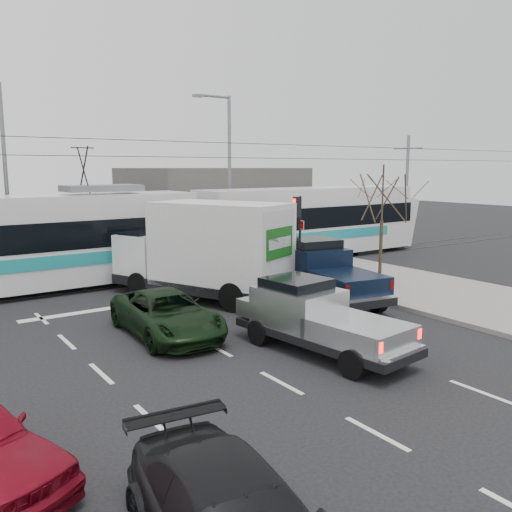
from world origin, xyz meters
TOP-DOWN VIEW (x-y plane):
  - ground at (0.00, 0.00)m, footprint 120.00×120.00m
  - sidewalk_right at (9.00, 0.00)m, footprint 6.00×60.00m
  - rails at (0.00, 10.00)m, footprint 60.00×1.60m
  - building_right at (12.00, 24.00)m, footprint 12.00×10.00m
  - bare_tree at (7.60, 2.50)m, footprint 2.40×2.40m
  - traffic_signal at (6.47, 6.50)m, footprint 0.44×0.44m
  - street_lamp_near at (7.31, 14.00)m, footprint 2.38×0.25m
  - street_lamp_far at (-4.19, 16.00)m, footprint 2.38×0.25m
  - catenary at (0.00, 10.00)m, footprint 60.00×0.20m
  - tram at (3.15, 10.38)m, footprint 28.64×3.41m
  - silver_pickup at (0.47, -1.64)m, footprint 2.43×5.51m
  - box_truck at (1.03, 5.31)m, footprint 5.33×7.89m
  - navy_pickup at (4.34, 2.36)m, footprint 2.90×5.78m
  - green_car at (-2.31, 1.88)m, footprint 2.42×4.89m

SIDE VIEW (x-z plane):
  - ground at x=0.00m, z-range 0.00..0.00m
  - rails at x=0.00m, z-range 0.00..0.03m
  - sidewalk_right at x=9.00m, z-range 0.00..0.15m
  - green_car at x=-2.31m, z-range 0.00..1.33m
  - silver_pickup at x=0.47m, z-range -0.01..1.93m
  - navy_pickup at x=4.34m, z-range -0.02..2.31m
  - box_truck at x=1.03m, z-range -0.02..3.72m
  - tram at x=3.15m, z-range -0.85..4.99m
  - building_right at x=12.00m, z-range 0.00..5.00m
  - traffic_signal at x=6.47m, z-range 0.94..4.54m
  - bare_tree at x=7.60m, z-range 1.29..6.29m
  - catenary at x=0.00m, z-range 0.38..7.38m
  - street_lamp_near at x=7.31m, z-range 0.61..9.61m
  - street_lamp_far at x=-4.19m, z-range 0.61..9.61m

